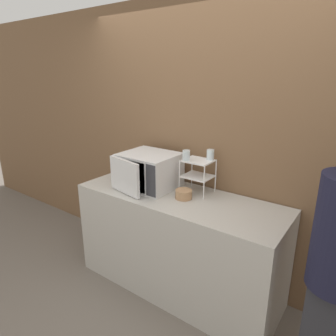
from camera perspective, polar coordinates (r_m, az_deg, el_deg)
The scene contains 8 objects.
ground_plane at distance 2.89m, azimuth -2.38°, elevation -24.71°, with size 12.00×12.00×0.00m, color #6B6056.
wall_back at distance 2.81m, azimuth 6.37°, elevation 4.21°, with size 8.00×0.06×2.60m.
counter at distance 2.83m, azimuth 1.85°, elevation -14.01°, with size 1.87×0.68×0.92m.
microwave at distance 2.78m, azimuth -3.81°, elevation -0.47°, with size 0.50×0.54×0.32m.
dish_rack at distance 2.64m, azimuth 5.70°, elevation -0.23°, with size 0.26×0.22×0.30m.
glass_front_left at distance 2.59m, azimuth 3.49°, elevation 2.43°, with size 0.07×0.07×0.09m.
glass_back_right at distance 2.63m, azimuth 8.07°, elevation 2.53°, with size 0.07×0.07×0.09m.
bowl at distance 2.56m, azimuth 3.00°, elevation -5.02°, with size 0.14×0.14×0.08m.
Camera 1 is at (1.34, -1.66, 1.95)m, focal length 32.00 mm.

